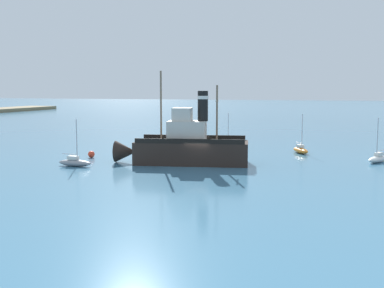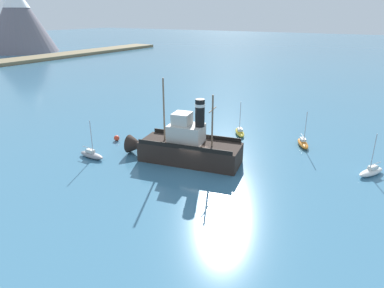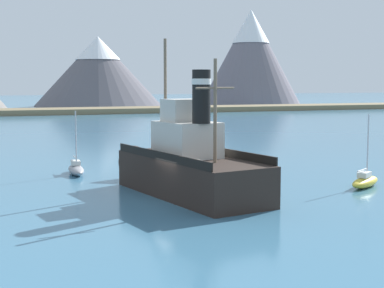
{
  "view_description": "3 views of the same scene",
  "coord_description": "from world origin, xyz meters",
  "views": [
    {
      "loc": [
        -47.51,
        -14.14,
        8.0
      ],
      "look_at": [
        0.1,
        0.77,
        2.27
      ],
      "focal_mm": 45.0,
      "sensor_mm": 36.0,
      "label": 1
    },
    {
      "loc": [
        -31.31,
        -18.38,
        16.83
      ],
      "look_at": [
        0.38,
        0.39,
        2.7
      ],
      "focal_mm": 32.0,
      "sensor_mm": 36.0,
      "label": 2
    },
    {
      "loc": [
        -11.35,
        -32.69,
        7.05
      ],
      "look_at": [
        1.66,
        2.04,
        3.15
      ],
      "focal_mm": 55.0,
      "sensor_mm": 36.0,
      "label": 3
    }
  ],
  "objects": [
    {
      "name": "shoreline_strip",
      "position": [
        0.0,
        101.16,
        0.6
      ],
      "size": [
        240.0,
        12.0,
        1.2
      ],
      "primitive_type": "cube",
      "color": "#7A6B4C",
      "rests_on": "ground"
    },
    {
      "name": "sailboat_yellow",
      "position": [
        13.32,
        -0.14,
        0.43
      ],
      "size": [
        3.78,
        3.01,
        4.9
      ],
      "color": "gold",
      "rests_on": "ground"
    },
    {
      "name": "ground_plane",
      "position": [
        0.0,
        0.0,
        0.0
      ],
      "size": [
        600.0,
        600.0,
        0.0
      ],
      "primitive_type": "plane",
      "color": "teal"
    },
    {
      "name": "old_tugboat",
      "position": [
        1.16,
        1.78,
        1.83
      ],
      "size": [
        6.53,
        14.77,
        9.9
      ],
      "color": "#2D231E",
      "rests_on": "ground"
    },
    {
      "name": "mooring_buoy",
      "position": [
        2.14,
        13.76,
        0.39
      ],
      "size": [
        0.78,
        0.78,
        0.78
      ],
      "primitive_type": "sphere",
      "color": "red",
      "rests_on": "ground"
    },
    {
      "name": "sailboat_grey",
      "position": [
        -4.03,
        12.26,
        0.43
      ],
      "size": [
        1.27,
        3.85,
        4.9
      ],
      "color": "gray",
      "rests_on": "ground"
    }
  ]
}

